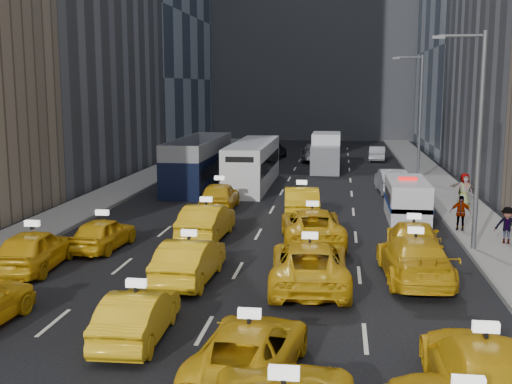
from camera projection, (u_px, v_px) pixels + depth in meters
ground at (188, 360)px, 16.21m from camera, size 160.00×160.00×0.00m
sidewalk_west at (121, 190)px, 42.00m from camera, size 3.00×90.00×0.15m
sidewalk_east at (451, 197)px, 39.29m from camera, size 3.00×90.00×0.15m
curb_west at (142, 190)px, 41.81m from camera, size 0.15×90.00×0.18m
curb_east at (426, 197)px, 39.48m from camera, size 0.15×90.00×0.18m
streetlight_near at (477, 134)px, 25.95m from camera, size 2.15×0.22×9.00m
streetlight_far at (419, 113)px, 45.51m from camera, size 2.15×0.22×9.00m
taxi_5 at (137, 315)px, 17.39m from camera, size 1.58×4.22×1.38m
taxi_6 at (249, 349)px, 15.21m from camera, size 2.77×5.05×1.34m
taxi_7 at (483, 371)px, 13.79m from camera, size 2.24×5.40×1.56m
taxi_8 at (34, 250)px, 23.98m from camera, size 2.15×4.72×1.57m
taxi_9 at (190, 260)px, 22.59m from camera, size 1.78×4.71×1.54m
taxi_10 at (310, 264)px, 22.00m from camera, size 2.94×5.84×1.58m
taxi_11 at (415, 258)px, 22.73m from camera, size 2.54×5.62×1.60m
taxi_12 at (103, 234)px, 27.02m from camera, size 1.95×4.14×1.37m
taxi_13 at (206, 221)px, 28.87m from camera, size 1.86×4.90×1.60m
taxi_14 at (312, 226)px, 28.09m from camera, size 3.20×5.83×1.55m
taxi_15 at (413, 240)px, 25.73m from camera, size 2.42×5.22×1.48m
taxi_16 at (219, 196)px, 35.62m from camera, size 2.05×4.71×1.58m
taxi_17 at (301, 202)px, 33.54m from camera, size 2.16×5.14×1.65m
nypd_van at (407, 200)px, 33.06m from camera, size 2.11×5.19×2.21m
double_decker at (199, 163)px, 43.57m from camera, size 3.82×11.50×3.28m
city_bus at (253, 164)px, 43.96m from camera, size 3.18×11.92×3.05m
box_truck at (326, 153)px, 52.00m from camera, size 3.04×6.79×3.00m
misc_car_0 at (391, 181)px, 41.35m from camera, size 2.01×4.87×1.57m
misc_car_1 at (222, 154)px, 57.73m from camera, size 3.18×5.75×1.52m
misc_car_2 at (314, 152)px, 58.97m from camera, size 2.48×5.76×1.65m
misc_car_3 at (273, 150)px, 60.70m from camera, size 2.47×4.96×1.62m
misc_car_4 at (377, 153)px, 58.99m from camera, size 1.72×4.16×1.34m
pedestrian_2 at (507, 225)px, 27.44m from camera, size 1.09×0.66×1.58m
pedestrian_3 at (460, 213)px, 29.99m from camera, size 1.04×0.67×1.64m
pedestrian_4 at (464, 190)px, 35.72m from camera, size 1.01×0.70×1.89m
pedestrian_5 at (463, 188)px, 37.34m from camera, size 1.59×0.80×1.65m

